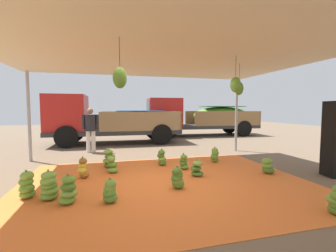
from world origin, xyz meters
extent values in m
plane|color=brown|center=(0.00, 3.00, 0.00)|extent=(40.00, 40.00, 0.00)
cube|color=orange|center=(0.00, 0.00, 0.01)|extent=(6.62, 5.05, 0.01)
cylinder|color=#9EA0A5|center=(-3.80, 3.30, 1.47)|extent=(0.10, 0.10, 2.95)
cylinder|color=#9EA0A5|center=(3.80, 3.30, 1.47)|extent=(0.10, 0.10, 2.95)
cube|color=beige|center=(0.00, 0.00, 2.98)|extent=(8.00, 7.00, 0.06)
cylinder|color=#4C422D|center=(1.59, -0.25, 2.72)|extent=(0.01, 0.01, 0.46)
ellipsoid|color=#518428|center=(1.59, -0.25, 2.29)|extent=(0.24, 0.24, 0.36)
cylinder|color=#4C422D|center=(2.17, 0.53, 2.71)|extent=(0.01, 0.01, 0.47)
ellipsoid|color=#518428|center=(2.17, 0.53, 2.28)|extent=(0.24, 0.24, 0.36)
cylinder|color=#4C422D|center=(-1.08, -0.97, 2.70)|extent=(0.01, 0.01, 0.49)
ellipsoid|color=#518428|center=(-1.08, -0.97, 2.25)|extent=(0.24, 0.24, 0.36)
ellipsoid|color=#518428|center=(-1.28, -0.83, 0.10)|extent=(0.36, 0.36, 0.18)
ellipsoid|color=#518428|center=(-1.29, -0.83, 0.18)|extent=(0.32, 0.32, 0.18)
ellipsoid|color=#6B9E38|center=(-1.29, -0.80, 0.26)|extent=(0.30, 0.30, 0.18)
ellipsoid|color=#6B9E38|center=(-1.27, -0.80, 0.35)|extent=(0.22, 0.22, 0.18)
cylinder|color=olive|center=(-1.28, -0.82, 0.41)|extent=(0.04, 0.04, 0.12)
ellipsoid|color=#518428|center=(0.15, -0.42, 0.10)|extent=(0.37, 0.37, 0.18)
ellipsoid|color=#60932D|center=(0.13, -0.44, 0.17)|extent=(0.36, 0.36, 0.18)
ellipsoid|color=#518428|center=(0.10, -0.45, 0.24)|extent=(0.29, 0.29, 0.18)
ellipsoid|color=#518428|center=(0.13, -0.45, 0.31)|extent=(0.29, 0.29, 0.18)
ellipsoid|color=#477523|center=(0.11, -0.46, 0.38)|extent=(0.28, 0.28, 0.18)
cylinder|color=olive|center=(0.12, -0.44, 0.44)|extent=(0.04, 0.04, 0.12)
ellipsoid|color=#477523|center=(-1.27, 1.76, 0.08)|extent=(0.43, 0.43, 0.15)
ellipsoid|color=#75A83D|center=(-1.31, 1.76, 0.21)|extent=(0.45, 0.45, 0.15)
ellipsoid|color=#518428|center=(-1.27, 1.74, 0.34)|extent=(0.42, 0.42, 0.15)
ellipsoid|color=#75A83D|center=(-1.31, 1.77, 0.47)|extent=(0.34, 0.34, 0.15)
cylinder|color=olive|center=(-1.30, 1.74, 0.53)|extent=(0.04, 0.04, 0.12)
ellipsoid|color=#60932D|center=(-2.40, -0.40, 0.09)|extent=(0.47, 0.47, 0.16)
ellipsoid|color=#6B9E38|center=(-2.38, -0.40, 0.18)|extent=(0.32, 0.32, 0.16)
ellipsoid|color=#60932D|center=(-2.40, -0.40, 0.28)|extent=(0.38, 0.38, 0.16)
ellipsoid|color=#75A83D|center=(-2.40, -0.42, 0.37)|extent=(0.38, 0.38, 0.16)
ellipsoid|color=#75A83D|center=(-2.40, -0.38, 0.47)|extent=(0.36, 0.36, 0.16)
cylinder|color=olive|center=(-2.40, -0.40, 0.53)|extent=(0.04, 0.04, 0.12)
ellipsoid|color=#477523|center=(0.89, 0.32, 0.08)|extent=(0.35, 0.35, 0.13)
ellipsoid|color=#477523|center=(0.85, 0.32, 0.21)|extent=(0.37, 0.37, 0.13)
ellipsoid|color=#75A83D|center=(0.88, 0.27, 0.34)|extent=(0.30, 0.30, 0.13)
cylinder|color=olive|center=(0.86, 0.30, 0.40)|extent=(0.04, 0.04, 0.12)
ellipsoid|color=#477523|center=(2.25, -2.25, 0.09)|extent=(0.30, 0.30, 0.17)
ellipsoid|color=#75A83D|center=(2.21, -2.24, 0.26)|extent=(0.30, 0.30, 0.17)
ellipsoid|color=#60932D|center=(2.02, 1.62, 0.09)|extent=(0.30, 0.30, 0.16)
ellipsoid|color=#518428|center=(1.98, 1.59, 0.17)|extent=(0.35, 0.35, 0.16)
ellipsoid|color=#6B9E38|center=(2.01, 1.61, 0.24)|extent=(0.30, 0.30, 0.16)
ellipsoid|color=#60932D|center=(2.02, 1.58, 0.32)|extent=(0.30, 0.30, 0.16)
ellipsoid|color=#75A83D|center=(2.02, 1.63, 0.39)|extent=(0.30, 0.30, 0.16)
cylinder|color=olive|center=(2.00, 1.60, 0.45)|extent=(0.04, 0.04, 0.12)
ellipsoid|color=#996628|center=(-1.89, 0.86, 0.10)|extent=(0.31, 0.31, 0.17)
ellipsoid|color=gold|center=(-1.94, 0.81, 0.21)|extent=(0.26, 0.26, 0.17)
ellipsoid|color=gold|center=(-1.93, 0.86, 0.32)|extent=(0.25, 0.25, 0.17)
ellipsoid|color=#996628|center=(-1.92, 0.85, 0.44)|extent=(0.24, 0.24, 0.17)
cylinder|color=olive|center=(-1.92, 0.84, 0.50)|extent=(0.04, 0.04, 0.12)
ellipsoid|color=#6B9E38|center=(-1.20, 1.15, 0.09)|extent=(0.35, 0.35, 0.16)
ellipsoid|color=#60932D|center=(-1.21, 1.17, 0.24)|extent=(0.34, 0.34, 0.16)
ellipsoid|color=#75A83D|center=(-1.24, 1.15, 0.39)|extent=(0.32, 0.32, 0.16)
cylinder|color=olive|center=(-1.21, 1.18, 0.45)|extent=(0.04, 0.04, 0.12)
ellipsoid|color=#60932D|center=(-2.82, -0.21, 0.10)|extent=(0.37, 0.37, 0.17)
ellipsoid|color=#60932D|center=(-2.82, -0.25, 0.21)|extent=(0.39, 0.39, 0.17)
ellipsoid|color=#60932D|center=(-2.83, -0.21, 0.33)|extent=(0.30, 0.30, 0.17)
ellipsoid|color=#75A83D|center=(-2.81, -0.22, 0.44)|extent=(0.34, 0.34, 0.17)
cylinder|color=olive|center=(-2.82, -0.23, 0.50)|extent=(0.04, 0.04, 0.12)
ellipsoid|color=#477523|center=(0.27, 1.63, 0.09)|extent=(0.36, 0.36, 0.16)
ellipsoid|color=#6B9E38|center=(0.27, 1.64, 0.20)|extent=(0.33, 0.33, 0.16)
ellipsoid|color=#477523|center=(0.24, 1.67, 0.30)|extent=(0.32, 0.32, 0.16)
ellipsoid|color=#518428|center=(0.25, 1.63, 0.41)|extent=(0.23, 0.23, 0.16)
cylinder|color=olive|center=(0.27, 1.65, 0.47)|extent=(0.04, 0.04, 0.12)
ellipsoid|color=#60932D|center=(-2.03, -0.69, 0.09)|extent=(0.33, 0.33, 0.15)
ellipsoid|color=#75A83D|center=(-1.99, -0.69, 0.21)|extent=(0.35, 0.35, 0.15)
ellipsoid|color=#477523|center=(-2.01, -0.72, 0.33)|extent=(0.28, 0.28, 0.15)
ellipsoid|color=#60932D|center=(-2.00, -0.67, 0.45)|extent=(0.27, 0.27, 0.15)
cylinder|color=olive|center=(-2.01, -0.70, 0.51)|extent=(0.04, 0.04, 0.12)
ellipsoid|color=#477523|center=(2.81, 0.06, 0.10)|extent=(0.40, 0.40, 0.18)
ellipsoid|color=#6B9E38|center=(2.78, 0.08, 0.22)|extent=(0.35, 0.35, 0.18)
ellipsoid|color=#75A83D|center=(2.77, 0.07, 0.34)|extent=(0.36, 0.36, 0.18)
cylinder|color=olive|center=(2.78, 0.06, 0.40)|extent=(0.04, 0.04, 0.12)
ellipsoid|color=#60932D|center=(0.78, 1.02, 0.08)|extent=(0.27, 0.27, 0.15)
ellipsoid|color=#477523|center=(0.75, 1.04, 0.18)|extent=(0.27, 0.27, 0.15)
ellipsoid|color=#477523|center=(0.77, 1.05, 0.27)|extent=(0.29, 0.29, 0.15)
ellipsoid|color=#60932D|center=(0.77, 1.03, 0.36)|extent=(0.26, 0.26, 0.15)
cylinder|color=olive|center=(0.75, 1.05, 0.42)|extent=(0.04, 0.04, 0.12)
cube|color=#2D2D2D|center=(-0.93, 6.75, 0.60)|extent=(6.38, 2.38, 0.20)
cube|color=red|center=(-3.21, 6.80, 1.55)|extent=(1.82, 2.11, 1.70)
cube|color=#232D38|center=(-4.11, 6.82, 1.89)|extent=(0.06, 1.80, 0.75)
cube|color=#99754C|center=(0.25, 5.64, 1.15)|extent=(3.93, 0.16, 0.90)
cube|color=#99754C|center=(0.29, 7.81, 1.15)|extent=(3.93, 0.16, 0.90)
cube|color=#99754C|center=(2.19, 6.69, 1.15)|extent=(0.13, 2.25, 0.90)
ellipsoid|color=#477523|center=(0.27, 6.73, 1.16)|extent=(3.49, 1.96, 0.92)
cube|color=#19569E|center=(0.27, 6.73, 1.64)|extent=(2.39, 1.76, 0.04)
cylinder|color=black|center=(-3.11, 5.77, 0.50)|extent=(1.01, 0.30, 1.00)
cylinder|color=black|center=(-3.06, 7.82, 0.50)|extent=(1.01, 0.30, 1.00)
cylinder|color=black|center=(1.20, 5.68, 0.50)|extent=(1.01, 0.30, 1.00)
cylinder|color=black|center=(1.24, 7.73, 0.50)|extent=(1.01, 0.30, 1.00)
cube|color=#2D2D2D|center=(4.69, 8.86, 0.60)|extent=(7.24, 2.61, 0.20)
cube|color=red|center=(2.12, 9.00, 1.55)|extent=(2.10, 2.15, 1.70)
cube|color=#232D38|center=(1.12, 9.06, 1.89)|extent=(0.12, 1.77, 0.75)
cube|color=olive|center=(5.98, 7.72, 1.15)|extent=(4.42, 0.32, 0.90)
cube|color=olive|center=(6.10, 9.85, 1.15)|extent=(4.42, 0.32, 0.90)
cube|color=olive|center=(8.20, 8.67, 1.15)|extent=(0.20, 2.22, 0.90)
ellipsoid|color=#60932D|center=(6.04, 8.79, 1.29)|extent=(3.98, 2.07, 1.19)
cube|color=#237533|center=(6.04, 8.79, 1.91)|extent=(2.74, 1.83, 0.04)
cylinder|color=black|center=(2.21, 7.99, 0.50)|extent=(1.01, 0.33, 1.00)
cylinder|color=black|center=(2.32, 10.00, 0.50)|extent=(1.01, 0.33, 1.00)
cylinder|color=black|center=(7.05, 7.72, 0.50)|extent=(1.01, 0.33, 1.00)
cylinder|color=black|center=(7.16, 9.73, 0.50)|extent=(1.01, 0.33, 1.00)
cylinder|color=silver|center=(-2.08, 4.44, 0.43)|extent=(0.16, 0.16, 0.86)
cylinder|color=silver|center=(-1.89, 4.44, 0.43)|extent=(0.16, 0.16, 0.86)
cylinder|color=#26262D|center=(-1.99, 4.44, 1.18)|extent=(0.39, 0.39, 0.65)
cylinder|color=#26262D|center=(-2.25, 4.44, 1.22)|extent=(0.13, 0.13, 0.57)
cylinder|color=#26262D|center=(-1.73, 4.44, 1.22)|extent=(0.13, 0.13, 0.57)
sphere|color=#936B4C|center=(-1.99, 4.44, 1.65)|extent=(0.23, 0.23, 0.23)
camera|label=1|loc=(-1.28, -5.01, 1.71)|focal=24.27mm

